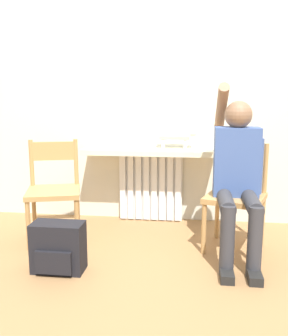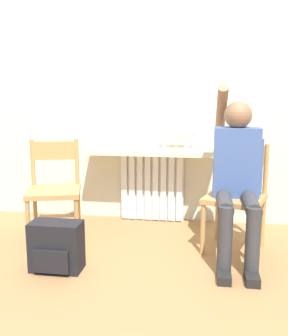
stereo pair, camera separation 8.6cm
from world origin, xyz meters
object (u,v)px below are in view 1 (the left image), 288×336
Objects in this scene: cat at (176,134)px; backpack at (58,248)px; chair_left at (54,189)px; chair_right at (236,195)px; person at (238,172)px.

cat is 1.38× the size of backpack.
cat reaches higher than chair_left.
chair_right is 2.34× the size of backpack.
backpack is (-0.75, -1.12, -0.68)m from cat.
chair_left is 0.69m from backpack.
chair_right is at bearing -46.61° from cat.
person is (1.47, -0.13, 0.21)m from chair_left.
person reaches higher than cat.
person reaches higher than chair_right.
backpack is (-1.25, -0.59, -0.27)m from chair_right.
cat is 1.51m from backpack.
chair_left and chair_right have the same top height.
backpack is (-1.24, -0.46, -0.47)m from person.
person is at bearing -53.43° from cat.
chair_right is 1.41m from backpack.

